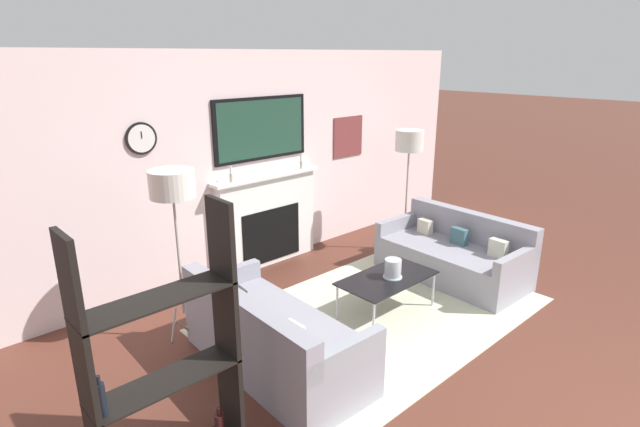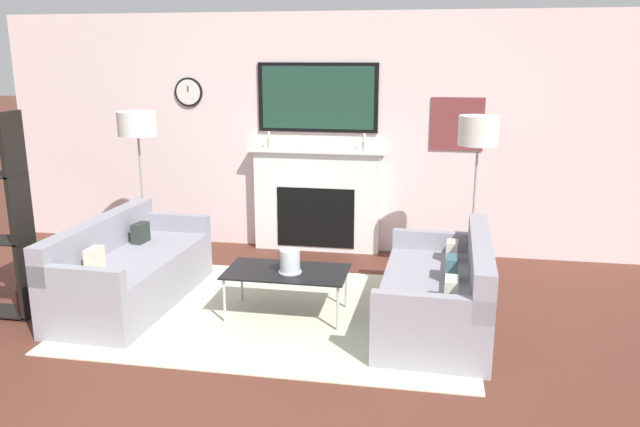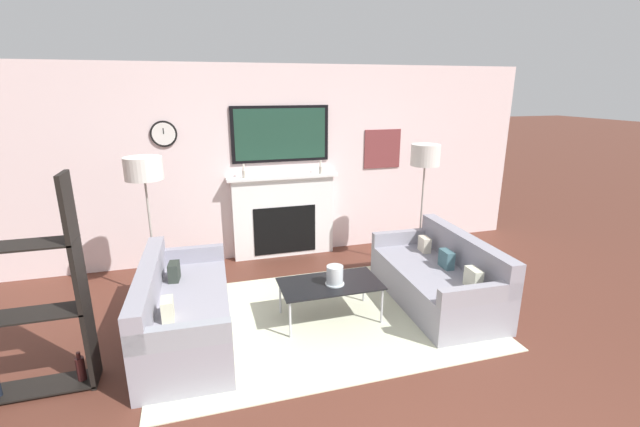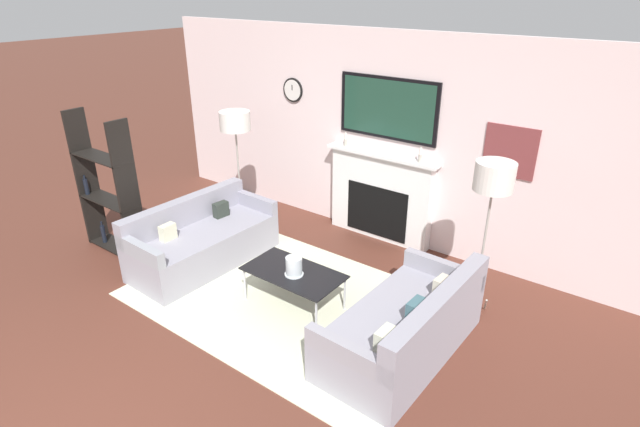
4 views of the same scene
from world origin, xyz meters
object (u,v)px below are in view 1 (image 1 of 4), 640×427
(couch_right, at_px, (454,256))
(floor_lamp_right, at_px, (409,142))
(coffee_table, at_px, (387,280))
(floor_lamp_left, at_px, (172,186))
(hurricane_candle, at_px, (393,269))
(couch_left, at_px, (272,339))
(shelf_unit, at_px, (164,365))

(couch_right, xyz_separation_m, floor_lamp_right, (0.30, 1.00, 1.25))
(coffee_table, distance_m, floor_lamp_left, 2.37)
(hurricane_candle, height_order, floor_lamp_right, floor_lamp_right)
(hurricane_candle, xyz_separation_m, floor_lamp_right, (1.58, 1.07, 1.02))
(couch_left, xyz_separation_m, coffee_table, (1.49, -0.03, 0.10))
(coffee_table, xyz_separation_m, floor_lamp_left, (-1.80, 1.03, 1.13))
(couch_right, bearing_deg, shelf_unit, -173.65)
(coffee_table, bearing_deg, couch_left, 178.70)
(floor_lamp_right, bearing_deg, couch_right, -106.76)
(floor_lamp_right, bearing_deg, shelf_unit, -161.40)
(hurricane_candle, xyz_separation_m, floor_lamp_left, (-1.84, 1.07, 1.02))
(couch_left, bearing_deg, floor_lamp_right, 17.72)
(couch_right, distance_m, hurricane_candle, 1.30)
(couch_left, xyz_separation_m, floor_lamp_right, (3.11, 0.99, 1.23))
(coffee_table, height_order, floor_lamp_left, floor_lamp_left)
(couch_right, bearing_deg, floor_lamp_left, 162.28)
(floor_lamp_left, xyz_separation_m, floor_lamp_right, (3.42, 0.00, -0.00))
(couch_right, distance_m, floor_lamp_right, 1.62)
(couch_left, xyz_separation_m, shelf_unit, (-1.17, -0.45, 0.52))
(couch_right, xyz_separation_m, floor_lamp_left, (-3.12, 1.00, 1.25))
(couch_right, xyz_separation_m, hurricane_candle, (-1.28, -0.07, 0.23))
(shelf_unit, bearing_deg, couch_right, 6.35)
(couch_right, relative_size, hurricane_candle, 8.87)
(couch_right, distance_m, coffee_table, 1.32)
(couch_right, bearing_deg, coffee_table, -178.68)
(hurricane_candle, bearing_deg, couch_left, 177.31)
(couch_right, xyz_separation_m, shelf_unit, (-3.98, -0.44, 0.54))
(couch_right, height_order, hurricane_candle, couch_right)
(hurricane_candle, xyz_separation_m, shelf_unit, (-2.70, -0.37, 0.31))
(coffee_table, distance_m, floor_lamp_right, 2.23)
(coffee_table, xyz_separation_m, shelf_unit, (-2.66, -0.41, 0.42))
(couch_left, relative_size, couch_right, 1.03)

